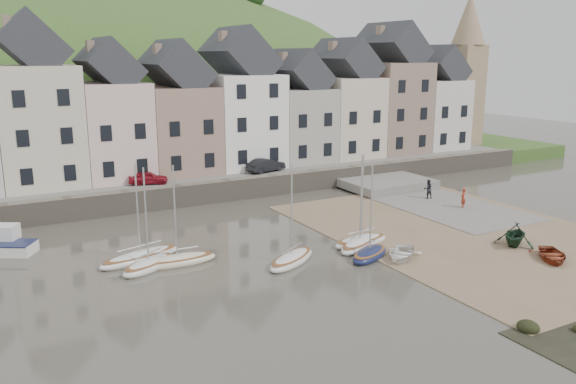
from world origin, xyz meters
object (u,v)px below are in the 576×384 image
car_left (148,178)px  car_right (266,165)px  rowboat_red (552,255)px  person_dark (428,189)px  person_red (463,198)px  sailboat_0 (140,257)px  rowboat_green (515,234)px  rowboat_white (401,253)px

car_left → car_right: car_right is taller
rowboat_red → person_dark: bearing=113.1°
person_dark → car_left: bearing=-12.2°
person_red → person_dark: bearing=-111.8°
sailboat_0 → car_right: size_ratio=1.63×
person_dark → person_red: bearing=109.3°
sailboat_0 → rowboat_green: 24.20m
rowboat_white → rowboat_red: (7.88, -4.70, 0.00)m
person_red → sailboat_0: bearing=-27.9°
person_red → person_dark: (-0.34, 3.81, 0.02)m
rowboat_red → rowboat_green: bearing=122.0°
rowboat_red → car_right: bearing=141.2°
rowboat_green → person_dark: person_dark is taller
rowboat_white → car_right: (1.56, 21.65, 1.86)m
rowboat_white → car_left: bearing=165.9°
rowboat_red → car_left: size_ratio=0.97×
person_dark → rowboat_green: bearing=87.5°
person_dark → rowboat_red: bearing=89.6°
rowboat_red → person_dark: 16.14m
rowboat_red → car_right: car_right is taller
rowboat_red → person_red: size_ratio=1.95×
rowboat_green → rowboat_red: size_ratio=0.93×
rowboat_green → rowboat_red: (-0.31, -3.07, -0.45)m
rowboat_green → rowboat_red: 3.12m
person_dark → car_left: car_left is taller
rowboat_white → person_dark: bearing=94.3°
rowboat_green → person_red: bearing=125.2°
rowboat_red → car_left: 31.69m
person_dark → car_left: 24.14m
rowboat_red → rowboat_white: bearing=-173.1°
rowboat_red → sailboat_0: bearing=-171.3°
person_dark → car_right: (-10.39, 10.74, 1.29)m
person_red → car_right: size_ratio=0.42×
sailboat_0 → rowboat_white: sailboat_0 is taller
rowboat_red → car_right: (-6.32, 26.35, 1.85)m
person_dark → car_right: size_ratio=0.43×
rowboat_white → rowboat_green: 8.36m
rowboat_red → car_left: (-17.52, 26.35, 1.77)m
sailboat_0 → car_right: 21.24m
rowboat_red → car_right: 27.16m
rowboat_white → car_left: (-9.64, 21.65, 1.77)m
rowboat_white → rowboat_green: size_ratio=1.06×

